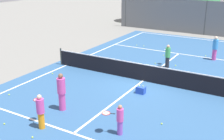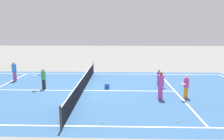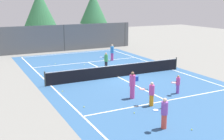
{
  "view_description": "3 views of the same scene",
  "coord_description": "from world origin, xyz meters",
  "px_view_note": "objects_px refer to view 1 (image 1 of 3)",
  "views": [
    {
      "loc": [
        6.12,
        -13.95,
        5.95
      ],
      "look_at": [
        -0.69,
        -2.28,
        1.22
      ],
      "focal_mm": 46.24,
      "sensor_mm": 36.0,
      "label": 1
    },
    {
      "loc": [
        -14.17,
        -2.41,
        4.27
      ],
      "look_at": [
        0.77,
        -1.99,
        1.34
      ],
      "focal_mm": 33.75,
      "sensor_mm": 36.0,
      "label": 2
    },
    {
      "loc": [
        -10.53,
        -19.8,
        5.96
      ],
      "look_at": [
        -0.83,
        -0.6,
        0.79
      ],
      "focal_mm": 46.04,
      "sensor_mm": 36.0,
      "label": 3
    }
  ],
  "objects_px": {
    "tennis_ball_6": "(163,55)",
    "tennis_ball_8": "(168,65)",
    "tennis_ball_11": "(175,65)",
    "tennis_ball_5": "(32,137)",
    "player_4": "(215,48)",
    "player_5": "(62,92)",
    "tennis_ball_4": "(4,124)",
    "tennis_ball_1": "(162,124)",
    "tennis_ball_2": "(137,45)",
    "tennis_ball_9": "(9,95)",
    "tennis_ball_7": "(52,74)",
    "tennis_ball_10": "(155,63)",
    "player_1": "(40,111)",
    "player_0": "(168,56)",
    "player_3": "(119,119)",
    "ball_crate": "(141,90)",
    "tennis_ball_0": "(144,46)",
    "tennis_ball_3": "(206,56)"
  },
  "relations": [
    {
      "from": "tennis_ball_1",
      "to": "tennis_ball_2",
      "type": "height_order",
      "value": "same"
    },
    {
      "from": "ball_crate",
      "to": "player_4",
      "type": "bearing_deg",
      "value": 75.8
    },
    {
      "from": "player_0",
      "to": "player_3",
      "type": "xyz_separation_m",
      "value": [
        1.19,
        -8.48,
        -0.13
      ]
    },
    {
      "from": "tennis_ball_2",
      "to": "tennis_ball_8",
      "type": "bearing_deg",
      "value": -42.04
    },
    {
      "from": "player_0",
      "to": "tennis_ball_3",
      "type": "xyz_separation_m",
      "value": [
        1.55,
        3.78,
        -0.74
      ]
    },
    {
      "from": "tennis_ball_7",
      "to": "tennis_ball_11",
      "type": "bearing_deg",
      "value": 41.55
    },
    {
      "from": "tennis_ball_1",
      "to": "tennis_ball_8",
      "type": "relative_size",
      "value": 1.0
    },
    {
      "from": "tennis_ball_3",
      "to": "tennis_ball_5",
      "type": "bearing_deg",
      "value": -102.08
    },
    {
      "from": "player_5",
      "to": "tennis_ball_1",
      "type": "height_order",
      "value": "player_5"
    },
    {
      "from": "tennis_ball_7",
      "to": "tennis_ball_9",
      "type": "xyz_separation_m",
      "value": [
        0.21,
        -3.46,
        0.0
      ]
    },
    {
      "from": "player_3",
      "to": "tennis_ball_4",
      "type": "height_order",
      "value": "player_3"
    },
    {
      "from": "player_1",
      "to": "player_3",
      "type": "distance_m",
      "value": 3.09
    },
    {
      "from": "player_4",
      "to": "tennis_ball_2",
      "type": "height_order",
      "value": "player_4"
    },
    {
      "from": "player_3",
      "to": "ball_crate",
      "type": "relative_size",
      "value": 2.79
    },
    {
      "from": "tennis_ball_1",
      "to": "tennis_ball_6",
      "type": "xyz_separation_m",
      "value": [
        -3.48,
        9.38,
        0.0
      ]
    },
    {
      "from": "tennis_ball_4",
      "to": "tennis_ball_10",
      "type": "xyz_separation_m",
      "value": [
        2.24,
        10.51,
        0.0
      ]
    },
    {
      "from": "player_5",
      "to": "player_4",
      "type": "bearing_deg",
      "value": 69.26
    },
    {
      "from": "player_3",
      "to": "tennis_ball_5",
      "type": "relative_size",
      "value": 18.73
    },
    {
      "from": "tennis_ball_7",
      "to": "tennis_ball_8",
      "type": "xyz_separation_m",
      "value": [
        5.44,
        5.1,
        0.0
      ]
    },
    {
      "from": "ball_crate",
      "to": "tennis_ball_7",
      "type": "bearing_deg",
      "value": -179.05
    },
    {
      "from": "player_4",
      "to": "ball_crate",
      "type": "height_order",
      "value": "player_4"
    },
    {
      "from": "player_0",
      "to": "tennis_ball_7",
      "type": "distance_m",
      "value": 7.25
    },
    {
      "from": "tennis_ball_7",
      "to": "tennis_ball_10",
      "type": "relative_size",
      "value": 1.0
    },
    {
      "from": "ball_crate",
      "to": "tennis_ball_11",
      "type": "relative_size",
      "value": 6.71
    },
    {
      "from": "tennis_ball_0",
      "to": "tennis_ball_11",
      "type": "bearing_deg",
      "value": -42.96
    },
    {
      "from": "tennis_ball_4",
      "to": "tennis_ball_5",
      "type": "xyz_separation_m",
      "value": [
        1.7,
        -0.15,
        0.0
      ]
    },
    {
      "from": "tennis_ball_4",
      "to": "tennis_ball_6",
      "type": "height_order",
      "value": "same"
    },
    {
      "from": "tennis_ball_11",
      "to": "tennis_ball_5",
      "type": "bearing_deg",
      "value": -99.65
    },
    {
      "from": "player_1",
      "to": "player_4",
      "type": "distance_m",
      "value": 13.39
    },
    {
      "from": "tennis_ball_0",
      "to": "tennis_ball_3",
      "type": "distance_m",
      "value": 5.06
    },
    {
      "from": "tennis_ball_9",
      "to": "tennis_ball_11",
      "type": "height_order",
      "value": "same"
    },
    {
      "from": "tennis_ball_2",
      "to": "tennis_ball_3",
      "type": "relative_size",
      "value": 1.0
    },
    {
      "from": "player_1",
      "to": "tennis_ball_10",
      "type": "distance_m",
      "value": 9.98
    },
    {
      "from": "tennis_ball_1",
      "to": "tennis_ball_8",
      "type": "distance_m",
      "value": 7.8
    },
    {
      "from": "player_0",
      "to": "player_4",
      "type": "relative_size",
      "value": 0.9
    },
    {
      "from": "tennis_ball_8",
      "to": "tennis_ball_10",
      "type": "xyz_separation_m",
      "value": [
        -0.87,
        -0.14,
        0.0
      ]
    },
    {
      "from": "tennis_ball_3",
      "to": "tennis_ball_10",
      "type": "bearing_deg",
      "value": -125.62
    },
    {
      "from": "player_0",
      "to": "tennis_ball_9",
      "type": "height_order",
      "value": "player_0"
    },
    {
      "from": "tennis_ball_4",
      "to": "tennis_ball_8",
      "type": "height_order",
      "value": "same"
    },
    {
      "from": "tennis_ball_2",
      "to": "tennis_ball_8",
      "type": "relative_size",
      "value": 1.0
    },
    {
      "from": "tennis_ball_0",
      "to": "tennis_ball_5",
      "type": "xyz_separation_m",
      "value": [
        2.02,
        -14.52,
        0.0
      ]
    },
    {
      "from": "tennis_ball_6",
      "to": "tennis_ball_8",
      "type": "relative_size",
      "value": 1.0
    },
    {
      "from": "player_0",
      "to": "player_3",
      "type": "bearing_deg",
      "value": -82.02
    },
    {
      "from": "player_3",
      "to": "tennis_ball_5",
      "type": "height_order",
      "value": "player_3"
    },
    {
      "from": "tennis_ball_2",
      "to": "tennis_ball_9",
      "type": "bearing_deg",
      "value": -95.5
    },
    {
      "from": "player_4",
      "to": "player_5",
      "type": "relative_size",
      "value": 0.96
    },
    {
      "from": "player_0",
      "to": "tennis_ball_2",
      "type": "height_order",
      "value": "player_0"
    },
    {
      "from": "tennis_ball_5",
      "to": "tennis_ball_11",
      "type": "distance_m",
      "value": 11.07
    },
    {
      "from": "player_3",
      "to": "player_5",
      "type": "relative_size",
      "value": 0.72
    },
    {
      "from": "player_1",
      "to": "tennis_ball_9",
      "type": "relative_size",
      "value": 21.88
    }
  ]
}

